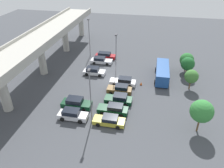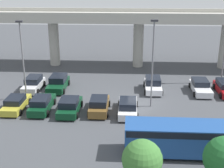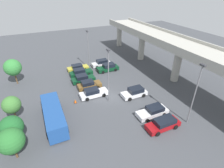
{
  "view_description": "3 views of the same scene",
  "coord_description": "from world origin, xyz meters",
  "px_view_note": "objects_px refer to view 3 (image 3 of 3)",
  "views": [
    {
      "loc": [
        -36.62,
        -7.31,
        21.64
      ],
      "look_at": [
        -5.78,
        -1.11,
        2.67
      ],
      "focal_mm": 35.0,
      "sensor_mm": 36.0,
      "label": 1
    },
    {
      "loc": [
        -1.17,
        -30.73,
        13.15
      ],
      "look_at": [
        -3.08,
        1.38,
        1.72
      ],
      "focal_mm": 50.0,
      "sensor_mm": 36.0,
      "label": 2
    },
    {
      "loc": [
        23.11,
        -9.95,
        17.22
      ],
      "look_at": [
        -2.04,
        1.53,
        1.15
      ],
      "focal_mm": 28.0,
      "sensor_mm": 36.0,
      "label": 3
    }
  ],
  "objects_px": {
    "parked_car_7": "(163,124)",
    "parked_car_9": "(108,67)",
    "tree_front_far_right": "(11,141)",
    "lamp_post_mid_lot": "(88,48)",
    "lamp_post_by_overpass": "(108,73)",
    "parked_car_6": "(153,111)",
    "tree_front_left": "(13,67)",
    "traffic_cone": "(75,101)",
    "parked_car_0": "(78,68)",
    "parked_car_2": "(83,79)",
    "parked_car_1": "(81,72)",
    "shuttle_bus": "(53,114)",
    "parked_car_4": "(93,93)",
    "tree_front_right": "(11,127)",
    "parked_car_3": "(89,85)",
    "lamp_post_near_aisle": "(195,92)",
    "parked_car_5": "(135,92)",
    "tree_front_centre": "(11,105)",
    "parked_car_8": "(101,63)"
  },
  "relations": [
    {
      "from": "parked_car_5",
      "to": "lamp_post_by_overpass",
      "type": "relative_size",
      "value": 0.49
    },
    {
      "from": "shuttle_bus",
      "to": "parked_car_3",
      "type": "bearing_deg",
      "value": -46.63
    },
    {
      "from": "shuttle_bus",
      "to": "tree_front_centre",
      "type": "relative_size",
      "value": 2.18
    },
    {
      "from": "parked_car_9",
      "to": "lamp_post_mid_lot",
      "type": "xyz_separation_m",
      "value": [
        -2.79,
        -3.44,
        4.26
      ]
    },
    {
      "from": "parked_car_8",
      "to": "traffic_cone",
      "type": "distance_m",
      "value": 15.1
    },
    {
      "from": "parked_car_7",
      "to": "lamp_post_mid_lot",
      "type": "xyz_separation_m",
      "value": [
        -22.41,
        -3.12,
        4.31
      ]
    },
    {
      "from": "parked_car_4",
      "to": "parked_car_0",
      "type": "bearing_deg",
      "value": 88.46
    },
    {
      "from": "parked_car_4",
      "to": "shuttle_bus",
      "type": "bearing_deg",
      "value": -150.49
    },
    {
      "from": "parked_car_3",
      "to": "shuttle_bus",
      "type": "height_order",
      "value": "shuttle_bus"
    },
    {
      "from": "parked_car_9",
      "to": "tree_front_centre",
      "type": "relative_size",
      "value": 1.26
    },
    {
      "from": "lamp_post_by_overpass",
      "to": "parked_car_3",
      "type": "bearing_deg",
      "value": -161.84
    },
    {
      "from": "parked_car_2",
      "to": "parked_car_6",
      "type": "xyz_separation_m",
      "value": [
        14.22,
        6.57,
        -0.03
      ]
    },
    {
      "from": "parked_car_1",
      "to": "parked_car_6",
      "type": "xyz_separation_m",
      "value": [
        17.12,
        6.21,
        -0.03
      ]
    },
    {
      "from": "lamp_post_near_aisle",
      "to": "tree_front_right",
      "type": "xyz_separation_m",
      "value": [
        -5.82,
        -21.9,
        -2.46
      ]
    },
    {
      "from": "parked_car_4",
      "to": "tree_front_far_right",
      "type": "xyz_separation_m",
      "value": [
        8.08,
        -11.97,
        1.92
      ]
    },
    {
      "from": "parked_car_1",
      "to": "tree_front_right",
      "type": "height_order",
      "value": "tree_front_right"
    },
    {
      "from": "parked_car_6",
      "to": "parked_car_9",
      "type": "distance_m",
      "value": 16.84
    },
    {
      "from": "parked_car_9",
      "to": "tree_front_far_right",
      "type": "height_order",
      "value": "tree_front_far_right"
    },
    {
      "from": "lamp_post_by_overpass",
      "to": "parked_car_4",
      "type": "bearing_deg",
      "value": -141.47
    },
    {
      "from": "parked_car_9",
      "to": "tree_front_right",
      "type": "distance_m",
      "value": 23.42
    },
    {
      "from": "parked_car_2",
      "to": "parked_car_3",
      "type": "bearing_deg",
      "value": -83.75
    },
    {
      "from": "parked_car_7",
      "to": "parked_car_9",
      "type": "distance_m",
      "value": 19.63
    },
    {
      "from": "shuttle_bus",
      "to": "lamp_post_by_overpass",
      "type": "relative_size",
      "value": 0.93
    },
    {
      "from": "parked_car_8",
      "to": "parked_car_9",
      "type": "xyz_separation_m",
      "value": [
        2.88,
        0.44,
        0.01
      ]
    },
    {
      "from": "parked_car_2",
      "to": "parked_car_8",
      "type": "relative_size",
      "value": 1.01
    },
    {
      "from": "parked_car_6",
      "to": "parked_car_3",
      "type": "bearing_deg",
      "value": -61.03
    },
    {
      "from": "parked_car_8",
      "to": "tree_front_right",
      "type": "height_order",
      "value": "tree_front_right"
    },
    {
      "from": "parked_car_0",
      "to": "parked_car_7",
      "type": "distance_m",
      "value": 23.35
    },
    {
      "from": "parked_car_1",
      "to": "tree_front_right",
      "type": "xyz_separation_m",
      "value": [
        14.64,
        -12.17,
        2.02
      ]
    },
    {
      "from": "parked_car_1",
      "to": "parked_car_4",
      "type": "distance_m",
      "value": 8.7
    },
    {
      "from": "tree_front_centre",
      "to": "tree_front_far_right",
      "type": "xyz_separation_m",
      "value": [
        7.1,
        0.19,
        0.02
      ]
    },
    {
      "from": "lamp_post_by_overpass",
      "to": "parked_car_6",
      "type": "bearing_deg",
      "value": 36.87
    },
    {
      "from": "parked_car_2",
      "to": "parked_car_6",
      "type": "bearing_deg",
      "value": -65.2
    },
    {
      "from": "parked_car_4",
      "to": "parked_car_7",
      "type": "distance_m",
      "value": 12.77
    },
    {
      "from": "tree_front_left",
      "to": "traffic_cone",
      "type": "relative_size",
      "value": 7.25
    },
    {
      "from": "parked_car_0",
      "to": "shuttle_bus",
      "type": "height_order",
      "value": "shuttle_bus"
    },
    {
      "from": "lamp_post_mid_lot",
      "to": "traffic_cone",
      "type": "height_order",
      "value": "lamp_post_mid_lot"
    },
    {
      "from": "tree_front_centre",
      "to": "traffic_cone",
      "type": "xyz_separation_m",
      "value": [
        -0.41,
        8.82,
        -2.27
      ]
    },
    {
      "from": "shuttle_bus",
      "to": "tree_front_far_right",
      "type": "height_order",
      "value": "tree_front_far_right"
    },
    {
      "from": "lamp_post_by_overpass",
      "to": "traffic_cone",
      "type": "distance_m",
      "value": 7.39
    },
    {
      "from": "parked_car_2",
      "to": "lamp_post_by_overpass",
      "type": "xyz_separation_m",
      "value": [
        8.18,
        2.04,
        4.51
      ]
    },
    {
      "from": "parked_car_1",
      "to": "shuttle_bus",
      "type": "bearing_deg",
      "value": -120.03
    },
    {
      "from": "parked_car_8",
      "to": "tree_front_centre",
      "type": "bearing_deg",
      "value": 34.05
    },
    {
      "from": "parked_car_2",
      "to": "lamp_post_by_overpass",
      "type": "relative_size",
      "value": 0.51
    },
    {
      "from": "parked_car_4",
      "to": "parked_car_5",
      "type": "bearing_deg",
      "value": -23.77
    },
    {
      "from": "parked_car_2",
      "to": "parked_car_5",
      "type": "xyz_separation_m",
      "value": [
        8.7,
        6.73,
        0.05
      ]
    },
    {
      "from": "parked_car_1",
      "to": "lamp_post_near_aisle",
      "type": "height_order",
      "value": "lamp_post_near_aisle"
    },
    {
      "from": "lamp_post_by_overpass",
      "to": "tree_front_far_right",
      "type": "xyz_separation_m",
      "value": [
        5.69,
        -13.87,
        -2.59
      ]
    },
    {
      "from": "parked_car_8",
      "to": "lamp_post_near_aisle",
      "type": "height_order",
      "value": "lamp_post_near_aisle"
    },
    {
      "from": "parked_car_0",
      "to": "parked_car_2",
      "type": "bearing_deg",
      "value": -94.6
    }
  ]
}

